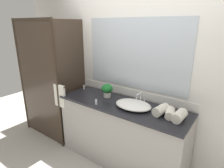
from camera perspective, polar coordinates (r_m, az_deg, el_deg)
name	(u,v)px	position (r m, az deg, el deg)	size (l,w,h in m)	color
ground_plane	(120,160)	(2.99, 2.51, -22.04)	(8.00, 8.00, 0.00)	#B7B2A8
wall_back_with_mirror	(135,69)	(2.66, 7.01, 4.44)	(4.40, 0.06, 2.60)	silver
vanity_cabinet	(121,133)	(2.73, 2.75, -14.65)	(1.80, 0.58, 0.90)	#9E9993
shower_enclosure	(49,82)	(3.19, -18.59, 0.60)	(1.20, 0.59, 2.00)	#2D2319
sink_basin	(133,105)	(2.41, 6.40, -6.30)	(0.47, 0.35, 0.07)	white
faucet	(140,99)	(2.55, 8.52, -4.63)	(0.17, 0.13, 0.15)	silver
potted_plant	(107,90)	(2.70, -1.47, -1.71)	(0.16, 0.16, 0.19)	beige
amenity_bottle_lotion	(84,87)	(3.08, -8.53, -0.81)	(0.03, 0.03, 0.09)	silver
amenity_bottle_shampoo	(96,101)	(2.49, -4.80, -5.28)	(0.03, 0.03, 0.09)	silver
rolled_towel_near_edge	(179,116)	(2.20, 19.72, -9.09)	(0.11, 0.11, 0.21)	silver
rolled_towel_middle	(170,113)	(2.25, 17.18, -8.42)	(0.10, 0.10, 0.20)	silver
rolled_towel_far_edge	(161,110)	(2.28, 14.61, -7.61)	(0.11, 0.11, 0.22)	silver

